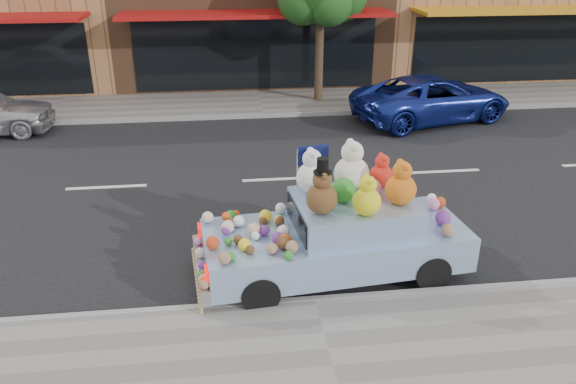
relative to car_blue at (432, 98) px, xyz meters
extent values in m
plane|color=black|center=(-5.14, -4.13, -0.69)|extent=(120.00, 120.00, 0.00)
cube|color=gray|center=(-5.14, -10.63, -0.63)|extent=(60.00, 3.00, 0.12)
cube|color=gray|center=(-5.14, 2.37, -0.63)|extent=(60.00, 3.00, 0.12)
cube|color=gray|center=(-5.14, -9.13, -0.62)|extent=(60.00, 0.12, 0.13)
cube|color=gray|center=(-5.14, 0.87, -0.62)|extent=(60.00, 0.12, 0.13)
cube|color=black|center=(-5.14, 3.85, 0.71)|extent=(8.50, 0.06, 2.40)
cube|color=#A7100F|center=(-5.14, 2.97, 2.21)|extent=(9.00, 1.80, 0.12)
cube|color=black|center=(4.86, 3.85, 0.71)|extent=(8.50, 0.06, 2.40)
cube|color=orange|center=(4.86, 2.97, 2.21)|extent=(9.00, 1.80, 0.12)
cylinder|color=#38281C|center=(-3.14, 2.37, 0.91)|extent=(0.28, 0.28, 3.20)
sphere|color=#164513|center=(-2.94, 1.77, 2.63)|extent=(1.40, 1.40, 1.40)
imported|color=navy|center=(0.00, 0.00, 0.00)|extent=(5.39, 3.55, 1.38)
cylinder|color=black|center=(-3.20, -8.90, -0.39)|extent=(0.62, 0.26, 0.60)
cylinder|color=black|center=(-3.35, -7.35, -0.39)|extent=(0.62, 0.26, 0.60)
cylinder|color=black|center=(-5.98, -9.18, -0.39)|extent=(0.62, 0.26, 0.60)
cylinder|color=black|center=(-6.14, -7.63, -0.39)|extent=(0.62, 0.26, 0.60)
cube|color=#93B2DB|center=(-4.67, -8.26, -0.14)|extent=(4.45, 2.12, 0.60)
cube|color=#93B2DB|center=(-4.37, -8.23, 0.41)|extent=(2.04, 1.68, 0.50)
cube|color=silver|center=(-6.88, -8.48, -0.29)|extent=(0.34, 1.79, 0.26)
cube|color=red|center=(-6.76, -9.16, 0.03)|extent=(0.09, 0.28, 0.16)
cube|color=red|center=(-6.89, -7.80, 0.03)|extent=(0.09, 0.28, 0.16)
cube|color=black|center=(-5.31, -8.33, 0.41)|extent=(0.17, 1.30, 0.40)
sphere|color=#533317|center=(-4.98, -8.65, 0.90)|extent=(0.48, 0.48, 0.48)
sphere|color=#533317|center=(-4.98, -8.65, 1.21)|extent=(0.30, 0.30, 0.30)
sphere|color=#533317|center=(-4.98, -8.75, 1.31)|extent=(0.11, 0.11, 0.11)
sphere|color=#533317|center=(-4.98, -8.54, 1.31)|extent=(0.11, 0.11, 0.11)
cylinder|color=black|center=(-4.98, -8.65, 1.34)|extent=(0.28, 0.28, 0.02)
cylinder|color=black|center=(-4.98, -8.65, 1.45)|extent=(0.18, 0.18, 0.22)
sphere|color=beige|center=(-4.35, -7.88, 0.96)|extent=(0.60, 0.60, 0.60)
sphere|color=beige|center=(-4.35, -7.88, 1.34)|extent=(0.37, 0.37, 0.37)
sphere|color=beige|center=(-4.35, -8.01, 1.46)|extent=(0.14, 0.14, 0.14)
sphere|color=beige|center=(-4.35, -7.75, 1.46)|extent=(0.14, 0.14, 0.14)
sphere|color=#C95D12|center=(-3.69, -8.47, 0.91)|extent=(0.50, 0.50, 0.50)
sphere|color=#C95D12|center=(-3.69, -8.47, 1.23)|extent=(0.31, 0.31, 0.31)
sphere|color=#C95D12|center=(-3.69, -8.58, 1.33)|extent=(0.12, 0.12, 0.12)
sphere|color=#C95D12|center=(-3.69, -8.36, 1.33)|extent=(0.12, 0.12, 0.12)
sphere|color=red|center=(-3.81, -7.78, 0.86)|extent=(0.40, 0.40, 0.40)
sphere|color=red|center=(-3.81, -7.78, 1.12)|extent=(0.25, 0.25, 0.25)
sphere|color=red|center=(-3.81, -7.86, 1.20)|extent=(0.09, 0.09, 0.09)
sphere|color=red|center=(-3.81, -7.69, 1.20)|extent=(0.09, 0.09, 0.09)
sphere|color=white|center=(-5.01, -7.85, 0.92)|extent=(0.51, 0.51, 0.51)
sphere|color=white|center=(-5.01, -7.85, 1.25)|extent=(0.32, 0.32, 0.32)
sphere|color=white|center=(-5.01, -7.96, 1.35)|extent=(0.12, 0.12, 0.12)
sphere|color=white|center=(-5.01, -7.74, 1.35)|extent=(0.12, 0.12, 0.12)
sphere|color=yellow|center=(-4.32, -8.78, 0.88)|extent=(0.44, 0.44, 0.44)
sphere|color=yellow|center=(-4.32, -8.78, 1.16)|extent=(0.27, 0.27, 0.27)
sphere|color=yellow|center=(-4.32, -8.88, 1.25)|extent=(0.10, 0.10, 0.10)
sphere|color=yellow|center=(-4.32, -8.69, 1.25)|extent=(0.10, 0.10, 0.10)
sphere|color=#257C22|center=(-4.57, -8.25, 0.84)|extent=(0.40, 0.40, 0.40)
sphere|color=#D26994|center=(-4.08, -8.16, 0.81)|extent=(0.32, 0.32, 0.32)
sphere|color=white|center=(-6.24, -8.00, 0.26)|extent=(0.19, 0.19, 0.19)
sphere|color=#6B2B84|center=(-5.66, -8.65, 0.26)|extent=(0.20, 0.20, 0.20)
sphere|color=yellow|center=(-5.58, -8.01, 0.24)|extent=(0.17, 0.17, 0.17)
sphere|color=#522F17|center=(-5.57, -8.03, 0.24)|extent=(0.16, 0.16, 0.16)
sphere|color=#8B654C|center=(-5.78, -8.93, 0.24)|extent=(0.16, 0.16, 0.16)
sphere|color=#8B654C|center=(-5.54, -8.46, 0.23)|extent=(0.14, 0.14, 0.14)
sphere|color=#B13412|center=(-6.28, -7.67, 0.23)|extent=(0.14, 0.14, 0.14)
sphere|color=#257C22|center=(-6.36, -7.74, 0.25)|extent=(0.17, 0.17, 0.17)
sphere|color=#B13412|center=(-6.67, -8.68, 0.27)|extent=(0.21, 0.21, 0.21)
sphere|color=#8B654C|center=(-5.47, -8.94, 0.26)|extent=(0.20, 0.20, 0.20)
sphere|color=#522F17|center=(-6.11, -8.89, 0.23)|extent=(0.14, 0.14, 0.14)
sphere|color=#257C22|center=(-6.42, -8.59, 0.23)|extent=(0.13, 0.13, 0.13)
sphere|color=#8B654C|center=(-5.76, -8.89, 0.24)|extent=(0.15, 0.15, 0.15)
sphere|color=#6B2B84|center=(-6.45, -8.24, 0.24)|extent=(0.16, 0.16, 0.16)
sphere|color=beige|center=(-6.75, -7.79, 0.26)|extent=(0.20, 0.20, 0.20)
sphere|color=#8B654C|center=(-6.49, -9.14, 0.26)|extent=(0.20, 0.20, 0.20)
sphere|color=#522F17|center=(-5.59, -8.81, 0.27)|extent=(0.21, 0.21, 0.21)
sphere|color=#522F17|center=(-6.27, -8.56, 0.24)|extent=(0.15, 0.15, 0.15)
sphere|color=#257C22|center=(-6.39, -9.07, 0.23)|extent=(0.14, 0.14, 0.14)
sphere|color=beige|center=(-6.42, -8.19, 0.27)|extent=(0.21, 0.21, 0.21)
sphere|color=yellow|center=(-5.79, -7.77, 0.23)|extent=(0.14, 0.14, 0.14)
sphere|color=#522F17|center=(-6.38, -7.98, 0.24)|extent=(0.16, 0.16, 0.16)
sphere|color=white|center=(-5.55, -8.44, 0.26)|extent=(0.21, 0.21, 0.21)
sphere|color=#D54614|center=(-5.56, -8.75, 0.27)|extent=(0.22, 0.22, 0.22)
sphere|color=yellow|center=(-6.18, -8.79, 0.26)|extent=(0.20, 0.20, 0.20)
sphere|color=#D54614|center=(-6.44, -7.77, 0.24)|extent=(0.16, 0.16, 0.16)
sphere|color=#522F17|center=(-5.84, -7.98, 0.23)|extent=(0.14, 0.14, 0.14)
sphere|color=#6B2B84|center=(-5.84, -8.34, 0.25)|extent=(0.17, 0.17, 0.17)
sphere|color=white|center=(-6.00, -8.47, 0.23)|extent=(0.14, 0.14, 0.14)
sphere|color=yellow|center=(-5.79, -7.87, 0.27)|extent=(0.22, 0.22, 0.22)
sphere|color=#257C22|center=(-5.55, -9.13, 0.23)|extent=(0.14, 0.14, 0.14)
sphere|color=white|center=(-5.50, -7.59, 0.26)|extent=(0.19, 0.19, 0.19)
sphere|color=#D8A88C|center=(-6.02, -8.35, 0.28)|extent=(0.22, 0.22, 0.22)
sphere|color=#257C22|center=(-6.82, -9.03, -0.08)|extent=(0.17, 0.17, 0.17)
sphere|color=#D26994|center=(-6.81, -9.11, -0.09)|extent=(0.14, 0.14, 0.14)
sphere|color=#8B654C|center=(-6.94, -7.87, -0.09)|extent=(0.14, 0.14, 0.14)
sphere|color=beige|center=(-6.89, -8.37, -0.08)|extent=(0.16, 0.16, 0.16)
sphere|color=#6B2B84|center=(-6.85, -8.73, -0.10)|extent=(0.13, 0.13, 0.13)
sphere|color=#D26994|center=(-6.93, -7.96, -0.09)|extent=(0.13, 0.13, 0.13)
sphere|color=#D54614|center=(-6.81, -9.19, -0.08)|extent=(0.15, 0.15, 0.15)
sphere|color=#8B654C|center=(-6.80, -9.27, -0.09)|extent=(0.14, 0.14, 0.14)
sphere|color=#B13412|center=(-2.68, -7.69, 0.26)|extent=(0.20, 0.20, 0.20)
sphere|color=white|center=(-2.75, -7.47, 0.24)|extent=(0.17, 0.17, 0.17)
sphere|color=#8B654C|center=(-2.94, -8.71, 0.27)|extent=(0.21, 0.21, 0.21)
sphere|color=#257C22|center=(-3.33, -8.16, 0.26)|extent=(0.20, 0.20, 0.20)
sphere|color=#6B2B84|center=(-2.88, -8.34, 0.29)|extent=(0.26, 0.26, 0.26)
sphere|color=#D26994|center=(-2.83, -7.77, 0.27)|extent=(0.22, 0.22, 0.22)
cylinder|color=#997A54|center=(-6.87, -9.34, -0.52)|extent=(0.06, 0.06, 0.17)
sphere|color=#997A54|center=(-6.87, -9.34, -0.43)|extent=(0.07, 0.07, 0.07)
cylinder|color=#997A54|center=(-6.88, -9.23, -0.52)|extent=(0.06, 0.06, 0.17)
sphere|color=#997A54|center=(-6.88, -9.23, -0.43)|extent=(0.07, 0.07, 0.07)
cylinder|color=#997A54|center=(-6.89, -9.13, -0.52)|extent=(0.06, 0.06, 0.17)
sphere|color=#997A54|center=(-6.89, -9.13, -0.43)|extent=(0.07, 0.07, 0.07)
cylinder|color=#997A54|center=(-6.90, -9.02, -0.52)|extent=(0.06, 0.06, 0.17)
sphere|color=#997A54|center=(-6.90, -9.02, -0.43)|extent=(0.07, 0.07, 0.07)
cylinder|color=#997A54|center=(-6.91, -8.91, -0.52)|extent=(0.06, 0.06, 0.17)
sphere|color=#997A54|center=(-6.91, -8.91, -0.43)|extent=(0.07, 0.07, 0.07)
cylinder|color=#997A54|center=(-6.93, -8.81, -0.52)|extent=(0.06, 0.06, 0.17)
sphere|color=#997A54|center=(-6.93, -8.81, -0.43)|extent=(0.07, 0.07, 0.07)
cylinder|color=#997A54|center=(-6.94, -8.70, -0.52)|extent=(0.06, 0.06, 0.17)
sphere|color=#997A54|center=(-6.94, -8.70, -0.43)|extent=(0.07, 0.07, 0.07)
cylinder|color=#997A54|center=(-6.95, -8.60, -0.52)|extent=(0.06, 0.06, 0.17)
sphere|color=#997A54|center=(-6.95, -8.60, -0.43)|extent=(0.07, 0.07, 0.07)
cylinder|color=#997A54|center=(-6.96, -8.49, -0.52)|extent=(0.06, 0.06, 0.17)
sphere|color=#997A54|center=(-6.96, -8.49, -0.43)|extent=(0.07, 0.07, 0.07)
cylinder|color=#997A54|center=(-6.97, -8.39, -0.52)|extent=(0.06, 0.06, 0.17)
sphere|color=#997A54|center=(-6.97, -8.39, -0.43)|extent=(0.07, 0.07, 0.07)
cylinder|color=#997A54|center=(-6.98, -8.28, -0.52)|extent=(0.06, 0.06, 0.17)
sphere|color=#997A54|center=(-6.98, -8.28, -0.43)|extent=(0.07, 0.07, 0.07)
cylinder|color=#997A54|center=(-6.99, -8.17, -0.52)|extent=(0.06, 0.06, 0.17)
sphere|color=#997A54|center=(-6.99, -8.17, -0.43)|extent=(0.07, 0.07, 0.07)
cylinder|color=#997A54|center=(-7.00, -8.07, -0.52)|extent=(0.06, 0.06, 0.17)
sphere|color=#997A54|center=(-7.00, -8.07, -0.43)|extent=(0.07, 0.07, 0.07)
cylinder|color=#997A54|center=(-7.01, -7.96, -0.52)|extent=(0.06, 0.06, 0.17)
sphere|color=#997A54|center=(-7.01, -7.96, -0.43)|extent=(0.07, 0.07, 0.07)
cylinder|color=#997A54|center=(-7.02, -7.86, -0.52)|extent=(0.06, 0.06, 0.17)
sphere|color=#997A54|center=(-7.02, -7.86, -0.43)|extent=(0.07, 0.07, 0.07)
cylinder|color=#997A54|center=(-7.03, -7.75, -0.52)|extent=(0.06, 0.06, 0.17)
sphere|color=#997A54|center=(-7.03, -7.75, -0.43)|extent=(0.07, 0.07, 0.07)
cylinder|color=#997A54|center=(-7.04, -7.65, -0.52)|extent=(0.06, 0.06, 0.17)
sphere|color=#997A54|center=(-7.04, -7.65, -0.43)|extent=(0.07, 0.07, 0.07)
cylinder|color=silver|center=(-5.23, -7.67, 1.01)|extent=(0.02, 0.02, 0.70)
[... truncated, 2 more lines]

